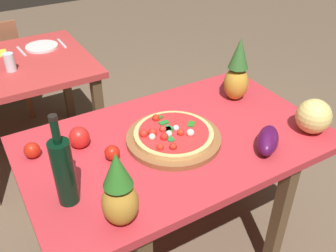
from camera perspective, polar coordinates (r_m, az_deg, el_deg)
ground_plane at (r=2.23m, az=0.98°, el=-17.71°), size 10.00×10.00×0.00m
display_table at (r=1.75m, az=1.18°, el=-4.29°), size 1.38×0.84×0.75m
background_table at (r=2.65m, az=-21.62°, el=6.83°), size 0.90×0.85×0.75m
pizza_board at (r=1.68m, az=0.86°, el=-1.88°), size 0.43×0.43×0.02m
pizza at (r=1.66m, az=0.67°, el=-1.17°), size 0.36×0.36×0.06m
wine_bottle at (r=1.36m, az=-15.68°, el=-6.62°), size 0.08×0.08×0.37m
pineapple_left at (r=1.25m, az=-7.49°, el=-10.07°), size 0.13×0.13×0.30m
pineapple_right at (r=1.97m, az=10.55°, el=8.02°), size 0.13×0.13×0.34m
melon at (r=1.83m, az=21.40°, el=1.40°), size 0.16×0.16×0.16m
bell_pepper at (r=1.67m, az=-13.44°, el=-1.74°), size 0.09×0.09×0.10m
eggplant at (r=1.67m, az=15.04°, el=-2.12°), size 0.21×0.20×0.09m
tomato_by_bottle at (r=1.58m, az=-8.55°, el=-4.07°), size 0.07×0.07×0.07m
tomato_near_board at (r=1.60m, az=-15.72°, el=-4.58°), size 0.06×0.06×0.06m
tomato_beside_pepper at (r=1.68m, az=-20.10°, el=-3.50°), size 0.07×0.07×0.07m
drinking_glass_water at (r=2.48m, az=-23.09°, el=8.97°), size 0.06×0.06×0.11m
dinner_plate at (r=2.77m, az=-18.76°, el=11.44°), size 0.22×0.22×0.02m
fork_utensil at (r=2.76m, az=-21.56°, el=10.60°), size 0.03×0.18×0.01m
knife_utensil at (r=2.80m, az=-15.96°, el=12.08°), size 0.02×0.18×0.01m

